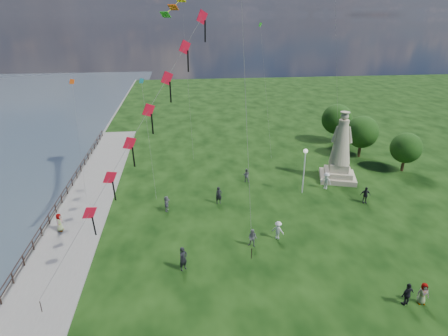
{
  "coord_description": "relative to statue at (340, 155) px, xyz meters",
  "views": [
    {
      "loc": [
        -4.4,
        -20.36,
        17.21
      ],
      "look_at": [
        -1.0,
        8.0,
        5.5
      ],
      "focal_mm": 30.0,
      "sensor_mm": 36.0,
      "label": 1
    }
  ],
  "objects": [
    {
      "name": "person_1",
      "position": [
        -12.03,
        -11.92,
        -2.16
      ],
      "size": [
        0.88,
        0.75,
        1.54
      ],
      "primitive_type": "imported",
      "rotation": [
        0.0,
        0.0,
        -0.48
      ],
      "color": "#595960",
      "rests_on": "ground"
    },
    {
      "name": "small_kites",
      "position": [
        -12.82,
        7.77,
        12.94
      ],
      "size": [
        29.93,
        15.91,
        30.2
      ],
      "color": "teal",
      "rests_on": "ground"
    },
    {
      "name": "person_4",
      "position": [
        -2.45,
        -19.51,
        -2.16
      ],
      "size": [
        0.81,
        0.57,
        1.53
      ],
      "primitive_type": "imported",
      "rotation": [
        0.0,
        0.0,
        -0.15
      ],
      "color": "#595960",
      "rests_on": "ground"
    },
    {
      "name": "person_7",
      "position": [
        -10.35,
        0.6,
        -2.16
      ],
      "size": [
        0.84,
        0.63,
        1.54
      ],
      "primitive_type": "imported",
      "rotation": [
        0.0,
        0.0,
        2.9
      ],
      "color": "#595960",
      "rests_on": "ground"
    },
    {
      "name": "person_5",
      "position": [
        -18.97,
        -5.13,
        -2.17
      ],
      "size": [
        0.78,
        1.47,
        1.52
      ],
      "primitive_type": "imported",
      "rotation": [
        0.0,
        0.0,
        1.45
      ],
      "color": "#595960",
      "rests_on": "ground"
    },
    {
      "name": "person_0",
      "position": [
        -17.57,
        -14.24,
        -1.99
      ],
      "size": [
        0.81,
        0.79,
        1.88
      ],
      "primitive_type": "imported",
      "rotation": [
        0.0,
        0.0,
        0.71
      ],
      "color": "black",
      "rests_on": "ground"
    },
    {
      "name": "person_9",
      "position": [
        0.39,
        -5.82,
        -2.08
      ],
      "size": [
        1.05,
        0.63,
        1.69
      ],
      "primitive_type": "imported",
      "rotation": [
        0.0,
        0.0,
        -0.13
      ],
      "color": "black",
      "rests_on": "ground"
    },
    {
      "name": "person_10",
      "position": [
        -27.92,
        -7.79,
        -2.13
      ],
      "size": [
        0.63,
        0.87,
        1.6
      ],
      "primitive_type": "imported",
      "rotation": [
        0.0,
        0.0,
        1.36
      ],
      "color": "#595960",
      "rests_on": "ground"
    },
    {
      "name": "person_8",
      "position": [
        -2.24,
        -2.21,
        -2.02
      ],
      "size": [
        1.25,
        1.25,
        1.81
      ],
      "primitive_type": "imported",
      "rotation": [
        0.0,
        0.0,
        -0.78
      ],
      "color": "silver",
      "rests_on": "ground"
    },
    {
      "name": "lamppost",
      "position": [
        -5.01,
        -2.87,
        0.56
      ],
      "size": [
        0.45,
        0.45,
        4.83
      ],
      "color": "silver",
      "rests_on": "ground"
    },
    {
      "name": "person_2",
      "position": [
        -9.74,
        -11.04,
        -2.14
      ],
      "size": [
        1.14,
        1.03,
        1.58
      ],
      "primitive_type": "imported",
      "rotation": [
        0.0,
        0.0,
        2.51
      ],
      "color": "silver",
      "rests_on": "ground"
    },
    {
      "name": "tree_row",
      "position": [
        6.05,
        7.9,
        0.35
      ],
      "size": [
        7.7,
        15.2,
        5.59
      ],
      "color": "#382314",
      "rests_on": "ground"
    },
    {
      "name": "person_6",
      "position": [
        -13.92,
        -4.23,
        -2.06
      ],
      "size": [
        0.7,
        0.52,
        1.74
      ],
      "primitive_type": "imported",
      "rotation": [
        0.0,
        0.0,
        0.17
      ],
      "color": "black",
      "rests_on": "ground"
    },
    {
      "name": "waterfront",
      "position": [
        -28.15,
        -7.52,
        -2.99
      ],
      "size": [
        200.0,
        200.0,
        1.51
      ],
      "color": "#2E3A45",
      "rests_on": "ground"
    },
    {
      "name": "red_kite_train",
      "position": [
        -19.53,
        -11.88,
        8.01
      ],
      "size": [
        11.42,
        9.35,
        17.59
      ],
      "color": "black",
      "rests_on": "ground"
    },
    {
      "name": "person_3",
      "position": [
        -3.51,
        -19.51,
        -2.12
      ],
      "size": [
        1.05,
        0.74,
        1.62
      ],
      "primitive_type": "imported",
      "rotation": [
        0.0,
        0.0,
        3.43
      ],
      "color": "black",
      "rests_on": "ground"
    },
    {
      "name": "statue",
      "position": [
        0.0,
        0.0,
        0.0
      ],
      "size": [
        4.77,
        4.77,
        7.75
      ],
      "rotation": [
        0.0,
        0.0,
        -0.3
      ],
      "color": "#B4AA88",
      "rests_on": "ground"
    }
  ]
}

